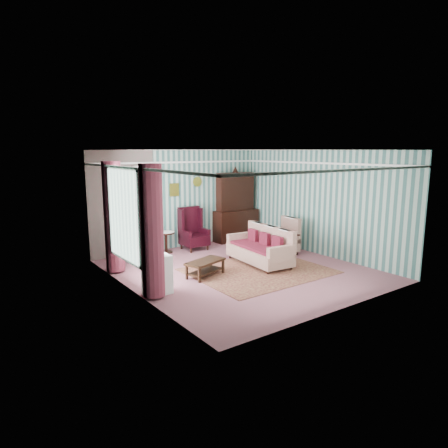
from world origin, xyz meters
TOP-DOWN VIEW (x-y plane):
  - floor at (0.00, 0.00)m, footprint 6.00×6.00m
  - room_shell at (-0.62, 0.18)m, footprint 5.53×6.02m
  - bookcase at (-1.35, 2.84)m, footprint 0.80×0.28m
  - dresser_hutch at (1.90, 2.72)m, footprint 1.50×0.56m
  - wingback_left at (-1.60, 2.45)m, footprint 0.76×0.80m
  - wingback_right at (0.15, 2.45)m, footprint 0.76×0.80m
  - seated_woman at (-1.60, 2.45)m, footprint 0.44×0.40m
  - round_side_table at (-0.70, 2.60)m, footprint 0.50×0.50m
  - nest_table at (2.47, 0.90)m, footprint 0.45×0.38m
  - plant_stand at (-2.40, -0.30)m, footprint 0.55×0.35m
  - rug at (0.30, -0.30)m, footprint 3.20×2.60m
  - sofa at (0.74, 0.20)m, footprint 1.21×2.02m
  - floral_armchair at (1.90, 0.59)m, footprint 0.82×0.92m
  - coffee_table at (-0.97, 0.11)m, footprint 1.09×0.75m
  - potted_plant_a at (-2.45, -0.36)m, footprint 0.37×0.33m
  - potted_plant_b at (-2.39, -0.23)m, footprint 0.25×0.21m
  - potted_plant_c at (-2.42, -0.27)m, footprint 0.27×0.27m

SIDE VIEW (x-z plane):
  - floor at x=0.00m, z-range 0.00..0.00m
  - rug at x=0.30m, z-range 0.00..0.01m
  - coffee_table at x=-0.97m, z-range 0.00..0.38m
  - nest_table at x=2.47m, z-range 0.00..0.54m
  - round_side_table at x=-0.70m, z-range 0.00..0.60m
  - plant_stand at x=-2.40m, z-range 0.00..0.80m
  - floral_armchair at x=1.90m, z-range 0.00..0.94m
  - sofa at x=0.74m, z-range 0.00..1.03m
  - seated_woman at x=-1.60m, z-range 0.00..1.18m
  - wingback_left at x=-1.60m, z-range 0.00..1.25m
  - wingback_right at x=0.15m, z-range 0.00..1.25m
  - potted_plant_a at x=-2.45m, z-range 0.80..1.20m
  - potted_plant_b at x=-2.39m, z-range 0.80..1.22m
  - potted_plant_c at x=-2.42m, z-range 0.80..1.23m
  - bookcase at x=-1.35m, z-range 0.00..2.24m
  - dresser_hutch at x=1.90m, z-range 0.00..2.36m
  - room_shell at x=-0.62m, z-range 0.55..3.46m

